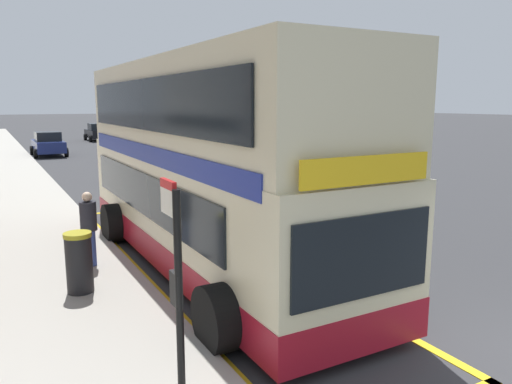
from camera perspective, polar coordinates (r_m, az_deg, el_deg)
The scene contains 9 objects.
ground_plane at distance 35.59m, azimuth -18.25°, elevation 4.14°, with size 260.00×260.00×0.00m, color #333335.
double_decker_bus at distance 10.58m, azimuth -5.85°, elevation 2.29°, with size 3.26×10.16×4.40m.
bus_bay_markings at distance 11.16m, azimuth -6.26°, elevation -8.16°, with size 2.96×12.64×0.01m.
bus_stop_sign at distance 5.67m, azimuth -9.28°, elevation -9.18°, with size 0.09×0.51×2.55m.
parked_car_navy_far at distance 35.91m, azimuth -23.00°, elevation 5.17°, with size 2.09×4.20×1.62m.
parked_car_black_distant at distance 48.55m, azimuth -17.90°, elevation 6.63°, with size 2.09×4.20×1.62m.
parked_car_teal_kerbside at distance 28.99m, azimuth -10.43°, elevation 4.77°, with size 2.09×4.20×1.62m.
pedestrian_waiting_near_sign at distance 10.84m, azimuth -18.86°, elevation -3.79°, with size 0.34×0.34×1.58m.
litter_bin at distance 9.49m, azimuth -19.88°, elevation -7.69°, with size 0.49×0.49×1.11m.
Camera 1 is at (-6.56, -2.80, 3.54)m, focal length 34.40 mm.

